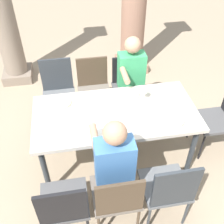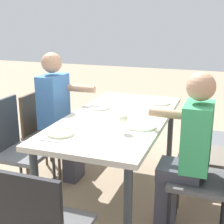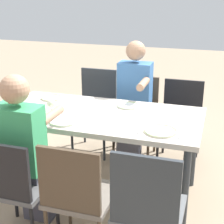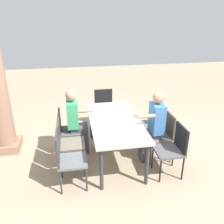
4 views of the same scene
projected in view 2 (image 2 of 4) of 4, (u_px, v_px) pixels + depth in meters
name	position (u px, v px, depth m)	size (l,w,h in m)	color
ground_plane	(117.00, 194.00, 3.11)	(16.00, 16.00, 0.00)	gray
dining_table	(117.00, 125.00, 2.92)	(1.78, 0.87, 0.78)	beige
chair_west_north	(218.00, 132.00, 3.25)	(0.44, 0.44, 0.94)	#5B5E61
chair_west_south	(66.00, 116.00, 3.81)	(0.44, 0.44, 0.88)	#4F4F50
chair_mid_north	(215.00, 149.00, 2.82)	(0.44, 0.44, 0.90)	#6A6158
chair_mid_south	(44.00, 129.00, 3.38)	(0.44, 0.44, 0.89)	#6A6158
chair_east_north	(211.00, 176.00, 2.38)	(0.44, 0.44, 0.87)	#4F4F50
chair_east_south	(15.00, 144.00, 2.93)	(0.44, 0.44, 0.93)	#5B5E61
diner_woman_green	(187.00, 150.00, 2.40)	(0.34, 0.49, 1.28)	#3F3F4C
diner_man_white	(60.00, 113.00, 3.26)	(0.35, 0.49, 1.31)	#3F3F4C
plate_0	(158.00, 102.00, 3.34)	(0.25, 0.25, 0.02)	silver
fork_0	(161.00, 100.00, 3.48)	(0.02, 0.17, 0.01)	silver
spoon_0	(155.00, 107.00, 3.21)	(0.02, 0.17, 0.01)	silver
plate_1	(100.00, 108.00, 3.15)	(0.20, 0.20, 0.02)	white
fork_1	(105.00, 104.00, 3.29)	(0.02, 0.17, 0.01)	silver
spoon_1	(94.00, 112.00, 3.02)	(0.02, 0.17, 0.01)	silver
plate_2	(141.00, 126.00, 2.62)	(0.25, 0.25, 0.02)	white
wine_glass_2	(123.00, 119.00, 2.47)	(0.08, 0.08, 0.15)	white
fork_2	(145.00, 121.00, 2.75)	(0.02, 0.17, 0.01)	silver
spoon_2	(136.00, 133.00, 2.48)	(0.02, 0.17, 0.01)	silver
plate_3	(61.00, 134.00, 2.45)	(0.20, 0.20, 0.02)	silver
fork_3	(70.00, 128.00, 2.58)	(0.02, 0.17, 0.01)	silver
spoon_3	(51.00, 141.00, 2.31)	(0.02, 0.17, 0.01)	silver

